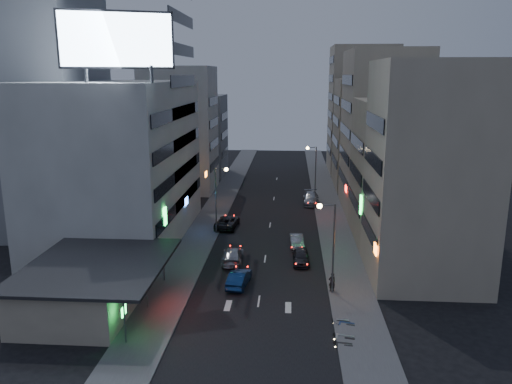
# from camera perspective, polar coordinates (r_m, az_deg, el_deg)

# --- Properties ---
(ground) EXTENTS (180.00, 180.00, 0.00)m
(ground) POSITION_cam_1_polar(r_m,az_deg,el_deg) (39.67, -0.07, -14.88)
(ground) COLOR black
(ground) RESTS_ON ground
(sidewalk_left) EXTENTS (4.00, 120.00, 0.12)m
(sidewalk_left) POSITION_cam_1_polar(r_m,az_deg,el_deg) (68.33, -4.96, -2.61)
(sidewalk_left) COLOR #4C4C4F
(sidewalk_left) RESTS_ON ground
(sidewalk_right) EXTENTS (4.00, 120.00, 0.12)m
(sidewalk_right) POSITION_cam_1_polar(r_m,az_deg,el_deg) (67.73, 8.55, -2.85)
(sidewalk_right) COLOR #4C4C4F
(sidewalk_right) RESTS_ON ground
(food_court) EXTENTS (11.00, 13.00, 3.88)m
(food_court) POSITION_cam_1_polar(r_m,az_deg,el_deg) (43.71, -18.66, -9.97)
(food_court) COLOR tan
(food_court) RESTS_ON ground
(white_building) EXTENTS (14.00, 24.00, 18.00)m
(white_building) POSITION_cam_1_polar(r_m,az_deg,el_deg) (59.06, -15.33, 3.34)
(white_building) COLOR beige
(white_building) RESTS_ON ground
(grey_tower) EXTENTS (10.00, 14.00, 34.00)m
(grey_tower) POSITION_cam_1_polar(r_m,az_deg,el_deg) (64.55, -22.59, 10.77)
(grey_tower) COLOR gray
(grey_tower) RESTS_ON ground
(shophouse_near) EXTENTS (10.00, 11.00, 20.00)m
(shophouse_near) POSITION_cam_1_polar(r_m,az_deg,el_deg) (47.87, 19.11, 2.05)
(shophouse_near) COLOR tan
(shophouse_near) RESTS_ON ground
(shophouse_mid) EXTENTS (11.00, 12.00, 16.00)m
(shophouse_mid) POSITION_cam_1_polar(r_m,az_deg,el_deg) (59.32, 16.64, 2.31)
(shophouse_mid) COLOR tan
(shophouse_mid) RESTS_ON ground
(shophouse_far) EXTENTS (10.00, 14.00, 22.00)m
(shophouse_far) POSITION_cam_1_polar(r_m,az_deg,el_deg) (71.41, 14.19, 6.68)
(shophouse_far) COLOR tan
(shophouse_far) RESTS_ON ground
(far_left_a) EXTENTS (11.00, 10.00, 20.00)m
(far_left_a) POSITION_cam_1_polar(r_m,az_deg,el_deg) (82.35, -8.67, 7.06)
(far_left_a) COLOR beige
(far_left_a) RESTS_ON ground
(far_left_b) EXTENTS (12.00, 10.00, 15.00)m
(far_left_b) POSITION_cam_1_polar(r_m,az_deg,el_deg) (95.37, -7.22, 6.43)
(far_left_b) COLOR gray
(far_left_b) RESTS_ON ground
(far_right_a) EXTENTS (11.00, 12.00, 18.00)m
(far_right_a) POSITION_cam_1_polar(r_m,az_deg,el_deg) (86.42, 12.75, 6.51)
(far_right_a) COLOR tan
(far_right_a) RESTS_ON ground
(far_right_b) EXTENTS (12.00, 12.00, 24.00)m
(far_right_b) POSITION_cam_1_polar(r_m,az_deg,el_deg) (100.02, 11.95, 9.16)
(far_right_b) COLOR tan
(far_right_b) RESTS_ON ground
(billboard) EXTENTS (9.52, 3.75, 6.20)m
(billboard) POSITION_cam_1_polar(r_m,az_deg,el_deg) (47.55, -15.64, 16.36)
(billboard) COLOR #595B60
(billboard) RESTS_ON white_building
(street_lamp_right_near) EXTENTS (1.60, 0.44, 8.02)m
(street_lamp_right_near) POSITION_cam_1_polar(r_m,az_deg,el_deg) (43.14, 8.38, -4.90)
(street_lamp_right_near) COLOR #595B60
(street_lamp_right_near) RESTS_ON sidewalk_right
(street_lamp_left) EXTENTS (1.60, 0.44, 8.02)m
(street_lamp_left) POSITION_cam_1_polar(r_m,az_deg,el_deg) (59.03, -4.25, 0.17)
(street_lamp_left) COLOR #595B60
(street_lamp_left) RESTS_ON sidewalk_left
(street_lamp_right_far) EXTENTS (1.60, 0.44, 8.02)m
(street_lamp_right_far) POSITION_cam_1_polar(r_m,az_deg,el_deg) (76.14, 6.55, 3.10)
(street_lamp_right_far) COLOR #595B60
(street_lamp_right_far) RESTS_ON sidewalk_right
(parked_car_right_near) EXTENTS (1.69, 4.12, 1.40)m
(parked_car_right_near) POSITION_cam_1_polar(r_m,az_deg,el_deg) (51.25, 5.17, -7.36)
(parked_car_right_near) COLOR #2B2A2F
(parked_car_right_near) RESTS_ON ground
(parked_car_right_mid) EXTENTS (1.71, 4.16, 1.34)m
(parked_car_right_mid) POSITION_cam_1_polar(r_m,az_deg,el_deg) (55.66, 4.67, -5.68)
(parked_car_right_mid) COLOR #979A9E
(parked_car_right_mid) RESTS_ON ground
(parked_car_left) EXTENTS (2.91, 5.53, 1.48)m
(parked_car_left) POSITION_cam_1_polar(r_m,az_deg,el_deg) (62.60, -3.31, -3.43)
(parked_car_left) COLOR #232327
(parked_car_left) RESTS_ON ground
(parked_car_right_far) EXTENTS (2.35, 5.69, 1.65)m
(parked_car_right_far) POSITION_cam_1_polar(r_m,az_deg,el_deg) (74.36, 6.31, -0.72)
(parked_car_right_far) COLOR #929499
(parked_car_right_far) RESTS_ON ground
(road_car_blue) EXTENTS (2.08, 4.50, 1.43)m
(road_car_blue) POSITION_cam_1_polar(r_m,az_deg,el_deg) (45.89, -1.95, -9.83)
(road_car_blue) COLOR navy
(road_car_blue) RESTS_ON ground
(road_car_silver) EXTENTS (2.20, 5.06, 1.45)m
(road_car_silver) POSITION_cam_1_polar(r_m,az_deg,el_deg) (51.36, -2.69, -7.24)
(road_car_silver) COLOR #ABACB4
(road_car_silver) RESTS_ON ground
(person) EXTENTS (0.72, 0.58, 1.71)m
(person) POSITION_cam_1_polar(r_m,az_deg,el_deg) (44.96, 8.68, -10.13)
(person) COLOR black
(person) RESTS_ON sidewalk_right
(scooter_black_a) EXTENTS (0.78, 1.76, 1.04)m
(scooter_black_a) POSITION_cam_1_polar(r_m,az_deg,el_deg) (37.39, 11.02, -15.91)
(scooter_black_a) COLOR black
(scooter_black_a) RESTS_ON sidewalk_right
(scooter_silver_a) EXTENTS (1.05, 2.08, 1.22)m
(scooter_silver_a) POSITION_cam_1_polar(r_m,az_deg,el_deg) (38.24, 11.28, -15.06)
(scooter_silver_a) COLOR #A0A2A8
(scooter_silver_a) RESTS_ON sidewalk_right
(scooter_blue) EXTENTS (0.99, 1.84, 1.07)m
(scooter_blue) POSITION_cam_1_polar(r_m,az_deg,el_deg) (40.05, 11.30, -13.81)
(scooter_blue) COLOR navy
(scooter_blue) RESTS_ON sidewalk_right
(scooter_black_b) EXTENTS (0.69, 1.67, 1.00)m
(scooter_black_b) POSITION_cam_1_polar(r_m,az_deg,el_deg) (40.46, 10.61, -13.54)
(scooter_black_b) COLOR black
(scooter_black_b) RESTS_ON sidewalk_right
(scooter_silver_b) EXTENTS (0.74, 1.70, 1.01)m
(scooter_silver_b) POSITION_cam_1_polar(r_m,az_deg,el_deg) (40.47, 10.63, -13.53)
(scooter_silver_b) COLOR #AFB2B7
(scooter_silver_b) RESTS_ON sidewalk_right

